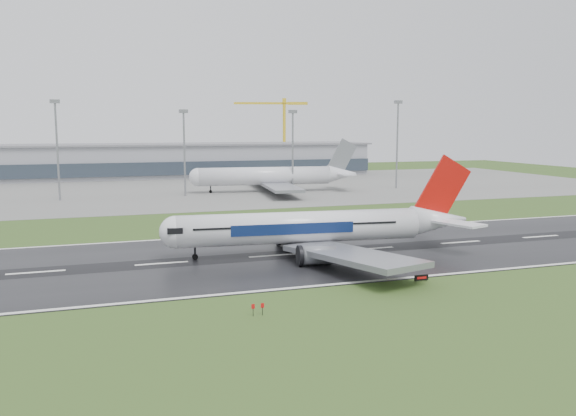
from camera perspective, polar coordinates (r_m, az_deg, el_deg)
name	(u,v)px	position (r m, az deg, el deg)	size (l,w,h in m)	color
ground	(162,264)	(103.01, -12.25, -5.37)	(520.00, 520.00, 0.00)	#2E4A1B
runway	(162,264)	(103.00, -12.25, -5.34)	(400.00, 45.00, 0.10)	black
apron	(125,190)	(226.27, -15.61, 1.67)	(400.00, 130.00, 0.08)	slate
terminal	(118,162)	(285.47, -16.25, 4.37)	(240.00, 36.00, 15.00)	gray
main_airliner	(322,207)	(107.08, 3.31, 0.05)	(58.45, 55.67, 17.26)	white
parked_airliner	(272,166)	(212.84, -1.59, 4.10)	(63.23, 58.87, 18.53)	silver
tower_crane	(284,135)	(315.08, -0.37, 7.18)	(39.36, 2.15, 39.28)	yellow
runway_sign	(421,278)	(91.65, 12.91, -6.70)	(2.30, 0.26, 1.04)	black
floodmast_2	(57,152)	(200.35, -21.62, 5.07)	(0.64, 0.64, 30.92)	gray
floodmast_3	(184,155)	(202.12, -10.09, 5.13)	(0.64, 0.64, 28.20)	gray
floodmast_4	(293,153)	(211.18, 0.46, 5.39)	(0.64, 0.64, 28.42)	gray
floodmast_5	(397,146)	(228.18, 10.62, 5.94)	(0.64, 0.64, 32.38)	gray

